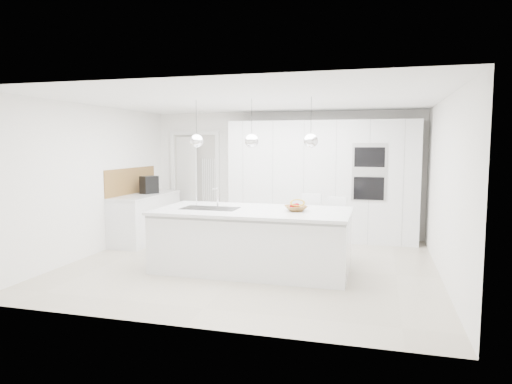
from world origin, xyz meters
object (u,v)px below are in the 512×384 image
(island_base, at_px, (252,242))
(bar_stool_left, at_px, (310,227))
(fruit_bowl, at_px, (296,208))
(bar_stool_right, at_px, (336,229))
(espresso_machine, at_px, (149,185))

(island_base, xyz_separation_m, bar_stool_left, (0.72, 0.87, 0.09))
(fruit_bowl, bearing_deg, island_base, -174.21)
(fruit_bowl, xyz_separation_m, bar_stool_right, (0.50, 0.87, -0.44))
(island_base, height_order, espresso_machine, espresso_machine)
(fruit_bowl, xyz_separation_m, bar_stool_left, (0.09, 0.81, -0.42))
(island_base, relative_size, fruit_bowl, 8.75)
(espresso_machine, xyz_separation_m, bar_stool_left, (3.25, -0.76, -0.55))
(fruit_bowl, xyz_separation_m, espresso_machine, (-3.17, 1.56, 0.13))
(fruit_bowl, height_order, bar_stool_left, bar_stool_left)
(island_base, bearing_deg, espresso_machine, 147.25)
(bar_stool_left, bearing_deg, bar_stool_right, 19.82)
(island_base, distance_m, espresso_machine, 3.08)
(bar_stool_right, bearing_deg, fruit_bowl, -104.07)
(bar_stool_left, bearing_deg, fruit_bowl, -84.35)
(bar_stool_right, bearing_deg, island_base, -124.82)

